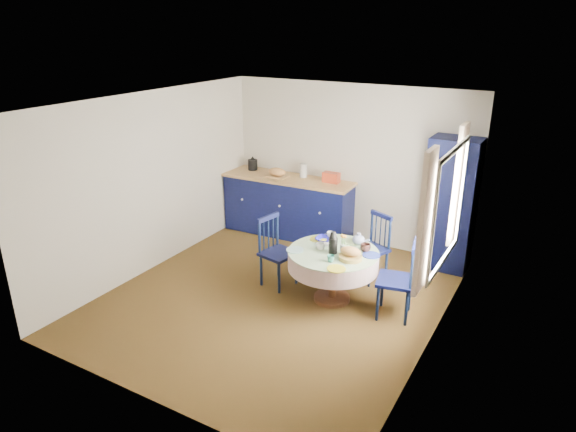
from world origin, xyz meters
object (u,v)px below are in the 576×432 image
chair_left (276,251)px  cobalt_bowl (324,239)px  mug_c (365,248)px  pantry_cabinet (450,205)px  dining_table (334,260)px  chair_far (372,247)px  mug_d (330,235)px  chair_right (399,279)px  mug_b (331,259)px  mug_a (320,246)px  kitchen_counter (289,205)px

chair_left → cobalt_bowl: chair_left is taller
mug_c → cobalt_bowl: mug_c is taller
pantry_cabinet → dining_table: size_ratio=1.68×
pantry_cabinet → mug_c: size_ratio=14.69×
cobalt_bowl → pantry_cabinet: bearing=50.2°
dining_table → chair_far: bearing=76.1°
chair_far → mug_c: (0.13, -0.62, 0.26)m
chair_far → mug_d: bearing=-107.5°
chair_right → mug_b: (-0.75, -0.33, 0.22)m
dining_table → mug_b: dining_table is taller
chair_left → mug_d: (0.64, 0.32, 0.24)m
pantry_cabinet → mug_d: 1.83m
chair_right → mug_a: size_ratio=8.79×
cobalt_bowl → chair_left: bearing=-162.2°
dining_table → mug_d: (-0.22, 0.34, 0.16)m
pantry_cabinet → mug_b: bearing=-113.9°
pantry_cabinet → chair_left: pantry_cabinet is taller
dining_table → chair_right: 0.84m
kitchen_counter → chair_right: kitchen_counter is taller
mug_b → chair_far: bearing=84.1°
mug_c → mug_d: 0.57m
dining_table → mug_a: 0.24m
dining_table → mug_b: size_ratio=12.49×
mug_a → cobalt_bowl: mug_a is taller
chair_far → mug_c: size_ratio=7.21×
mug_b → dining_table: bearing=106.6°
kitchen_counter → cobalt_bowl: size_ratio=9.85×
mug_d → mug_c: bearing=-15.4°
chair_right → cobalt_bowl: chair_right is taller
kitchen_counter → cobalt_bowl: (1.35, -1.44, 0.21)m
chair_right → mug_a: chair_right is taller
mug_c → mug_d: mug_c is taller
dining_table → mug_d: 0.43m
pantry_cabinet → chair_left: size_ratio=1.98×
pantry_cabinet → chair_far: bearing=-131.2°
chair_left → mug_d: size_ratio=9.53×
mug_d → chair_far: bearing=48.6°
chair_right → mug_d: size_ratio=9.83×
dining_table → mug_c: size_ratio=8.76×
pantry_cabinet → cobalt_bowl: (-1.23, -1.48, -0.24)m
mug_b → mug_d: (-0.30, 0.63, 0.00)m
mug_a → chair_left: bearing=175.1°
chair_far → mug_a: chair_far is taller
chair_right → mug_a: 1.04m
chair_right → kitchen_counter: bearing=-135.0°
kitchen_counter → chair_left: (0.74, -1.64, -0.02)m
mug_d → cobalt_bowl: 0.13m
dining_table → pantry_cabinet: bearing=59.8°
mug_c → cobalt_bowl: size_ratio=0.57×
dining_table → mug_d: size_ratio=11.26×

